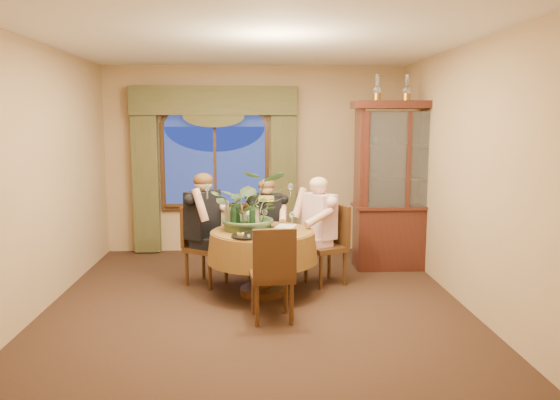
{
  "coord_description": "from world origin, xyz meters",
  "views": [
    {
      "loc": [
        -0.02,
        -5.8,
        1.99
      ],
      "look_at": [
        0.27,
        0.3,
        1.1
      ],
      "focal_mm": 35.0,
      "sensor_mm": 36.0,
      "label": 1
    }
  ],
  "objects_px": {
    "chair_back": "(206,246)",
    "centerpiece_plant": "(251,178)",
    "oil_lamp_left": "(377,88)",
    "wine_bottle_0": "(252,217)",
    "wine_bottle_1": "(233,217)",
    "china_cabinet": "(403,186)",
    "person_back": "(203,229)",
    "wine_bottle_3": "(228,215)",
    "olive_bowl": "(267,229)",
    "chair_back_right": "(263,239)",
    "person_pink": "(319,230)",
    "wine_bottle_2": "(237,214)",
    "chair_right": "(325,246)",
    "person_scarf": "(267,227)",
    "stoneware_vase": "(254,217)",
    "dining_table": "(263,263)",
    "chair_front_left": "(272,273)",
    "oil_lamp_right": "(436,88)",
    "oil_lamp_center": "(407,88)"
  },
  "relations": [
    {
      "from": "china_cabinet",
      "to": "chair_back_right",
      "type": "distance_m",
      "value": 2.01
    },
    {
      "from": "person_back",
      "to": "wine_bottle_3",
      "type": "distance_m",
      "value": 0.51
    },
    {
      "from": "chair_back_right",
      "to": "person_pink",
      "type": "height_order",
      "value": "person_pink"
    },
    {
      "from": "dining_table",
      "to": "wine_bottle_3",
      "type": "relative_size",
      "value": 3.85
    },
    {
      "from": "oil_lamp_right",
      "to": "chair_back_right",
      "type": "bearing_deg",
      "value": -173.14
    },
    {
      "from": "oil_lamp_left",
      "to": "wine_bottle_0",
      "type": "distance_m",
      "value": 2.48
    },
    {
      "from": "dining_table",
      "to": "wine_bottle_1",
      "type": "relative_size",
      "value": 3.85
    },
    {
      "from": "oil_lamp_left",
      "to": "person_back",
      "type": "bearing_deg",
      "value": -163.75
    },
    {
      "from": "chair_front_left",
      "to": "chair_back_right",
      "type": "bearing_deg",
      "value": 86.46
    },
    {
      "from": "china_cabinet",
      "to": "oil_lamp_center",
      "type": "relative_size",
      "value": 6.6
    },
    {
      "from": "chair_back_right",
      "to": "wine_bottle_0",
      "type": "xyz_separation_m",
      "value": [
        -0.14,
        -0.83,
        0.44
      ]
    },
    {
      "from": "dining_table",
      "to": "centerpiece_plant",
      "type": "xyz_separation_m",
      "value": [
        -0.12,
        0.08,
        0.97
      ]
    },
    {
      "from": "person_back",
      "to": "wine_bottle_0",
      "type": "bearing_deg",
      "value": 83.98
    },
    {
      "from": "china_cabinet",
      "to": "wine_bottle_1",
      "type": "height_order",
      "value": "china_cabinet"
    },
    {
      "from": "chair_right",
      "to": "wine_bottle_2",
      "type": "xyz_separation_m",
      "value": [
        -1.07,
        -0.17,
        0.44
      ]
    },
    {
      "from": "person_pink",
      "to": "person_back",
      "type": "relative_size",
      "value": 0.96
    },
    {
      "from": "person_pink",
      "to": "person_back",
      "type": "bearing_deg",
      "value": 58.46
    },
    {
      "from": "oil_lamp_center",
      "to": "chair_front_left",
      "type": "bearing_deg",
      "value": -133.86
    },
    {
      "from": "person_back",
      "to": "wine_bottle_1",
      "type": "xyz_separation_m",
      "value": [
        0.39,
        -0.48,
        0.23
      ]
    },
    {
      "from": "dining_table",
      "to": "wine_bottle_1",
      "type": "distance_m",
      "value": 0.63
    },
    {
      "from": "wine_bottle_1",
      "to": "oil_lamp_left",
      "type": "bearing_deg",
      "value": 31.44
    },
    {
      "from": "china_cabinet",
      "to": "wine_bottle_2",
      "type": "relative_size",
      "value": 6.8
    },
    {
      "from": "china_cabinet",
      "to": "person_scarf",
      "type": "height_order",
      "value": "china_cabinet"
    },
    {
      "from": "person_pink",
      "to": "wine_bottle_0",
      "type": "relative_size",
      "value": 4.0
    },
    {
      "from": "wine_bottle_3",
      "to": "olive_bowl",
      "type": "bearing_deg",
      "value": -19.06
    },
    {
      "from": "centerpiece_plant",
      "to": "wine_bottle_1",
      "type": "bearing_deg",
      "value": -146.69
    },
    {
      "from": "stoneware_vase",
      "to": "wine_bottle_3",
      "type": "height_order",
      "value": "wine_bottle_3"
    },
    {
      "from": "chair_right",
      "to": "wine_bottle_1",
      "type": "relative_size",
      "value": 2.91
    },
    {
      "from": "chair_back",
      "to": "stoneware_vase",
      "type": "relative_size",
      "value": 3.73
    },
    {
      "from": "wine_bottle_3",
      "to": "wine_bottle_2",
      "type": "bearing_deg",
      "value": 41.72
    },
    {
      "from": "china_cabinet",
      "to": "wine_bottle_3",
      "type": "bearing_deg",
      "value": -156.97
    },
    {
      "from": "chair_back_right",
      "to": "wine_bottle_1",
      "type": "xyz_separation_m",
      "value": [
        -0.35,
        -0.86,
        0.44
      ]
    },
    {
      "from": "wine_bottle_0",
      "to": "wine_bottle_2",
      "type": "distance_m",
      "value": 0.28
    },
    {
      "from": "oil_lamp_center",
      "to": "person_scarf",
      "type": "distance_m",
      "value": 2.58
    },
    {
      "from": "wine_bottle_3",
      "to": "chair_front_left",
      "type": "bearing_deg",
      "value": -62.6
    },
    {
      "from": "person_pink",
      "to": "person_scarf",
      "type": "xyz_separation_m",
      "value": [
        -0.64,
        0.4,
        -0.03
      ]
    },
    {
      "from": "oil_lamp_left",
      "to": "oil_lamp_right",
      "type": "height_order",
      "value": "same"
    },
    {
      "from": "chair_back",
      "to": "centerpiece_plant",
      "type": "bearing_deg",
      "value": 90.61
    },
    {
      "from": "olive_bowl",
      "to": "oil_lamp_center",
      "type": "bearing_deg",
      "value": 31.53
    },
    {
      "from": "oil_lamp_right",
      "to": "dining_table",
      "type": "bearing_deg",
      "value": -154.85
    },
    {
      "from": "china_cabinet",
      "to": "oil_lamp_right",
      "type": "relative_size",
      "value": 6.6
    },
    {
      "from": "oil_lamp_left",
      "to": "chair_front_left",
      "type": "distance_m",
      "value": 3.08
    },
    {
      "from": "china_cabinet",
      "to": "person_back",
      "type": "height_order",
      "value": "china_cabinet"
    },
    {
      "from": "stoneware_vase",
      "to": "olive_bowl",
      "type": "distance_m",
      "value": 0.27
    },
    {
      "from": "person_pink",
      "to": "wine_bottle_0",
      "type": "height_order",
      "value": "person_pink"
    },
    {
      "from": "person_pink",
      "to": "wine_bottle_3",
      "type": "height_order",
      "value": "person_pink"
    },
    {
      "from": "chair_right",
      "to": "person_scarf",
      "type": "relative_size",
      "value": 0.76
    },
    {
      "from": "chair_right",
      "to": "chair_back_right",
      "type": "bearing_deg",
      "value": 34.13
    },
    {
      "from": "person_scarf",
      "to": "stoneware_vase",
      "type": "height_order",
      "value": "person_scarf"
    },
    {
      "from": "chair_front_left",
      "to": "wine_bottle_2",
      "type": "relative_size",
      "value": 2.91
    }
  ]
}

